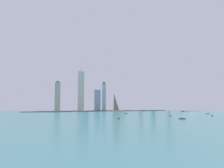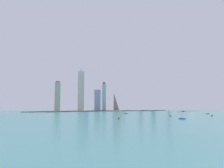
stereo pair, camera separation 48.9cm
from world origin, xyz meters
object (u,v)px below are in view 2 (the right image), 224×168
at_px(skyscraper_4, 86,93).
at_px(skyscraper_7, 58,97).
at_px(observation_tower, 168,80).
at_px(channel_buoy_1, 182,115).
at_px(skyscraper_0, 153,99).
at_px(skyscraper_3, 104,97).
at_px(skyscraper_8, 81,91).
at_px(boat_3, 183,111).
at_px(stadium_dome, 188,108).
at_px(boat_5, 171,116).
at_px(airplane, 103,65).
at_px(boat_6, 212,116).
at_px(boat_1, 182,118).
at_px(skyscraper_5, 141,97).
at_px(boat_0, 119,119).
at_px(skyscraper_1, 122,102).
at_px(channel_buoy_0, 68,113).
at_px(boat_4, 126,113).
at_px(skyscraper_2, 97,100).
at_px(boat_2, 208,114).
at_px(skyscraper_6, 116,93).

bearing_deg(skyscraper_4, skyscraper_7, -150.37).
relative_size(observation_tower, channel_buoy_1, 127.93).
bearing_deg(skyscraper_0, skyscraper_3, -179.68).
distance_m(skyscraper_8, boat_3, 454.87).
height_order(observation_tower, stadium_dome, observation_tower).
distance_m(boat_5, channel_buoy_1, 51.83).
bearing_deg(stadium_dome, airplane, 175.79).
height_order(skyscraper_7, boat_6, skyscraper_7).
xyz_separation_m(skyscraper_7, channel_buoy_1, (376.99, -374.69, -63.73)).
bearing_deg(skyscraper_4, boat_1, -72.78).
relative_size(skyscraper_5, boat_0, 19.44).
distance_m(skyscraper_1, skyscraper_5, 100.33).
xyz_separation_m(skyscraper_0, skyscraper_4, (-326.17, 66.85, 27.25)).
height_order(skyscraper_0, airplane, airplane).
distance_m(skyscraper_5, boat_6, 454.31).
xyz_separation_m(observation_tower, boat_6, (-95.95, -430.33, -151.49)).
bearing_deg(observation_tower, channel_buoy_0, -160.91).
distance_m(skyscraper_7, boat_3, 546.32).
bearing_deg(skyscraper_1, boat_3, -42.99).
height_order(skyscraper_0, boat_4, skyscraper_0).
distance_m(boat_1, boat_3, 378.93).
xyz_separation_m(skyscraper_2, channel_buoy_0, (-136.88, -155.53, -47.50)).
xyz_separation_m(skyscraper_7, boat_2, (515.12, -320.16, -63.53)).
distance_m(skyscraper_1, boat_3, 287.73).
distance_m(skyscraper_3, boat_4, 252.89).
xyz_separation_m(stadium_dome, airplane, (-438.75, 32.28, 208.18)).
xyz_separation_m(boat_0, boat_1, (156.62, -33.08, 0.21)).
relative_size(skyscraper_1, skyscraper_3, 0.65).
relative_size(skyscraper_2, boat_6, 10.72).
bearing_deg(boat_2, boat_0, -171.11).
distance_m(boat_3, channel_buoy_0, 476.09).
height_order(boat_4, channel_buoy_0, boat_4).
xyz_separation_m(skyscraper_4, channel_buoy_1, (240.63, -452.23, -82.68)).
xyz_separation_m(skyscraper_3, skyscraper_4, (-75.19, 68.25, 19.66)).
bearing_deg(boat_5, boat_1, -18.66).
distance_m(skyscraper_1, boat_4, 272.99).
relative_size(skyscraper_4, channel_buoy_0, 91.86).
distance_m(channel_buoy_0, airplane, 332.70).
height_order(boat_0, boat_6, boat_6).
bearing_deg(boat_6, skyscraper_2, -97.69).
bearing_deg(skyscraper_0, skyscraper_8, -178.44).
relative_size(skyscraper_5, airplane, 3.94).
bearing_deg(airplane, skyscraper_2, -73.46).
xyz_separation_m(boat_3, channel_buoy_0, (-476.05, 6.17, -0.88)).
xyz_separation_m(skyscraper_3, channel_buoy_0, (-170.89, -168.88, -63.40)).
distance_m(skyscraper_2, skyscraper_3, 39.84).
bearing_deg(skyscraper_2, skyscraper_5, 9.50).
xyz_separation_m(observation_tower, skyscraper_5, (-146.71, 16.63, -87.85)).
relative_size(skyscraper_6, airplane, 5.15).
height_order(boat_1, channel_buoy_0, boat_1).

